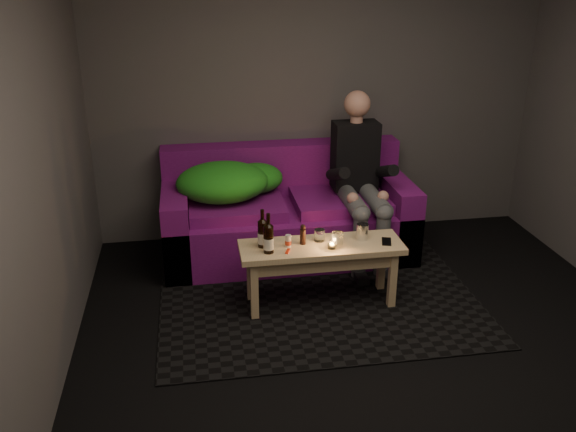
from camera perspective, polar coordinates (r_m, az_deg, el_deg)
name	(u,v)px	position (r m, az deg, el deg)	size (l,w,h in m)	color
floor	(389,370)	(4.01, 9.42, -14.06)	(4.50, 4.50, 0.00)	black
room	(382,96)	(3.75, 8.76, 11.07)	(4.50, 4.50, 4.50)	silver
rug	(319,299)	(4.70, 2.89, -7.75)	(2.39, 1.73, 0.01)	black
sofa	(287,217)	(5.32, -0.11, -0.06)	(2.11, 0.95, 0.91)	#660D68
green_blanket	(228,182)	(5.13, -5.65, 3.22)	(0.93, 0.63, 0.32)	#2D921A
person	(360,176)	(5.15, 6.73, 3.76)	(0.38, 0.88, 1.41)	black
coffee_table	(321,255)	(4.47, 3.12, -3.69)	(1.19, 0.38, 0.49)	#DAAE7F
beer_bottle_a	(263,233)	(4.35, -2.39, -1.61)	(0.07, 0.07, 0.29)	black
beer_bottle_b	(268,238)	(4.26, -1.84, -2.10)	(0.07, 0.07, 0.30)	black
salt_shaker	(288,241)	(4.37, 0.02, -2.34)	(0.04, 0.04, 0.09)	silver
pepper_mill	(303,237)	(4.41, 1.40, -1.94)	(0.04, 0.04, 0.12)	black
tumbler_back	(319,235)	(4.47, 2.97, -1.82)	(0.08, 0.08, 0.09)	white
tealight	(332,245)	(4.37, 4.13, -2.77)	(0.06, 0.06, 0.05)	white
tumbler_front	(337,239)	(4.39, 4.65, -2.18)	(0.08, 0.08, 0.11)	white
steel_cup	(362,232)	(4.52, 6.97, -1.46)	(0.09, 0.09, 0.12)	silver
smartphone	(386,241)	(4.52, 9.20, -2.37)	(0.07, 0.14, 0.01)	black
red_lighter	(288,251)	(4.31, -0.03, -3.32)	(0.02, 0.07, 0.01)	red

